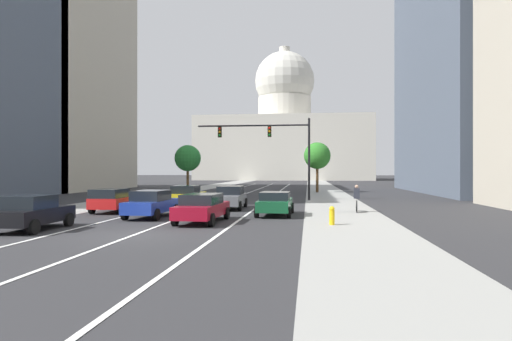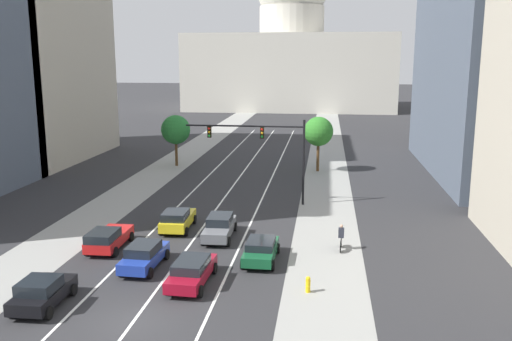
% 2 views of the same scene
% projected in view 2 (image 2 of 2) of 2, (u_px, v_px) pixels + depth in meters
% --- Properties ---
extents(ground_plane, '(400.00, 400.00, 0.00)m').
position_uv_depth(ground_plane, '(250.00, 163.00, 65.02)').
color(ground_plane, '#2B2B2D').
extents(sidewalk_left, '(4.63, 130.00, 0.01)m').
position_uv_depth(sidewalk_left, '(163.00, 170.00, 61.30)').
color(sidewalk_left, gray).
rests_on(sidewalk_left, ground).
extents(sidewalk_right, '(4.63, 130.00, 0.01)m').
position_uv_depth(sidewalk_right, '(327.00, 174.00, 59.04)').
color(sidewalk_right, gray).
rests_on(sidewalk_right, ground).
extents(lane_stripe_left, '(0.16, 90.00, 0.01)m').
position_uv_depth(lane_stripe_left, '(191.00, 193.00, 50.87)').
color(lane_stripe_left, white).
rests_on(lane_stripe_left, ground).
extents(lane_stripe_center, '(0.16, 90.00, 0.01)m').
position_uv_depth(lane_stripe_center, '(227.00, 194.00, 50.45)').
color(lane_stripe_center, white).
rests_on(lane_stripe_center, ground).
extents(lane_stripe_right, '(0.16, 90.00, 0.01)m').
position_uv_depth(lane_stripe_right, '(264.00, 195.00, 50.03)').
color(lane_stripe_right, white).
rests_on(lane_stripe_right, ground).
extents(capitol_building, '(48.51, 29.96, 39.27)m').
position_uv_depth(capitol_building, '(291.00, 55.00, 134.27)').
color(capitol_building, beige).
rests_on(capitol_building, ground).
extents(car_crimson, '(2.13, 4.85, 1.45)m').
position_uv_depth(car_crimson, '(192.00, 271.00, 30.35)').
color(car_crimson, maroon).
rests_on(car_crimson, ground).
extents(car_blue, '(2.06, 4.50, 1.52)m').
position_uv_depth(car_blue, '(144.00, 255.00, 32.67)').
color(car_blue, '#1E389E').
rests_on(car_blue, ground).
extents(car_black, '(2.15, 4.05, 1.54)m').
position_uv_depth(car_black, '(42.00, 292.00, 27.55)').
color(car_black, black).
rests_on(car_black, ground).
extents(car_yellow, '(2.17, 4.44, 1.56)m').
position_uv_depth(car_yellow, '(177.00, 219.00, 39.86)').
color(car_yellow, yellow).
rests_on(car_yellow, ground).
extents(car_red, '(2.11, 4.53, 1.50)m').
position_uv_depth(car_red, '(108.00, 238.00, 35.77)').
color(car_red, red).
rests_on(car_red, ground).
extents(car_green, '(2.07, 4.41, 1.38)m').
position_uv_depth(car_green, '(261.00, 250.00, 33.79)').
color(car_green, '#14512D').
rests_on(car_green, ground).
extents(car_gray, '(2.05, 4.83, 1.56)m').
position_uv_depth(car_gray, '(220.00, 226.00, 38.16)').
color(car_gray, slate).
rests_on(car_gray, ground).
extents(traffic_signal_mast, '(10.15, 0.39, 7.28)m').
position_uv_depth(traffic_signal_mast, '(266.00, 143.00, 46.23)').
color(traffic_signal_mast, black).
rests_on(traffic_signal_mast, ground).
extents(fire_hydrant, '(0.26, 0.35, 0.91)m').
position_uv_depth(fire_hydrant, '(308.00, 284.00, 29.30)').
color(fire_hydrant, yellow).
rests_on(fire_hydrant, ground).
extents(cyclist, '(0.38, 1.70, 1.72)m').
position_uv_depth(cyclist, '(341.00, 237.00, 35.70)').
color(cyclist, black).
rests_on(cyclist, ground).
extents(street_tree_mid_right, '(3.21, 3.21, 6.03)m').
position_uv_depth(street_tree_mid_right, '(318.00, 132.00, 59.76)').
color(street_tree_mid_right, '#51381E').
rests_on(street_tree_mid_right, ground).
extents(street_tree_near_left, '(3.33, 3.33, 5.87)m').
position_uv_depth(street_tree_near_left, '(176.00, 130.00, 62.86)').
color(street_tree_near_left, '#51381E').
rests_on(street_tree_near_left, ground).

